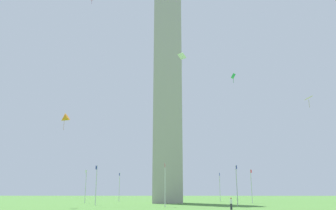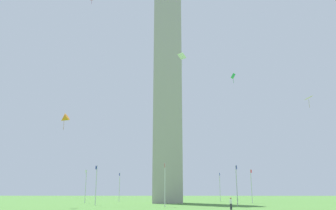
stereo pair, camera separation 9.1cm
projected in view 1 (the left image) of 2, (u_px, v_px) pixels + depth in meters
ground_plane at (168, 203)px, 72.04m from camera, size 260.00×260.00×0.00m
obelisk_monument at (168, 75)px, 79.10m from camera, size 6.31×6.31×57.34m
flagpole_n at (165, 182)px, 55.72m from camera, size 1.12×0.14×7.01m
flagpole_ne at (237, 183)px, 60.43m from camera, size 1.12×0.14×7.01m
flagpole_e at (251, 184)px, 72.46m from camera, size 1.12×0.14×7.01m
flagpole_se at (220, 185)px, 84.77m from camera, size 1.12×0.14×7.01m
flagpole_s at (170, 186)px, 90.14m from camera, size 1.12×0.14×7.01m
flagpole_sw at (119, 185)px, 85.43m from camera, size 1.12×0.14×7.01m
flagpole_w at (86, 184)px, 73.40m from camera, size 1.12×0.14×7.01m
flagpole_nw at (96, 183)px, 61.09m from camera, size 1.12×0.14×7.01m
person_white_shirt at (231, 204)px, 46.02m from camera, size 0.32×0.32×1.63m
kite_green_box at (233, 76)px, 54.78m from camera, size 0.44×0.75×1.60m
kite_white_diamond at (182, 56)px, 70.21m from camera, size 1.90×1.92×2.50m
kite_yellow_diamond at (309, 98)px, 59.05m from camera, size 1.27×1.17×2.00m
kite_orange_delta at (64, 119)px, 56.23m from camera, size 1.43×1.82×2.78m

